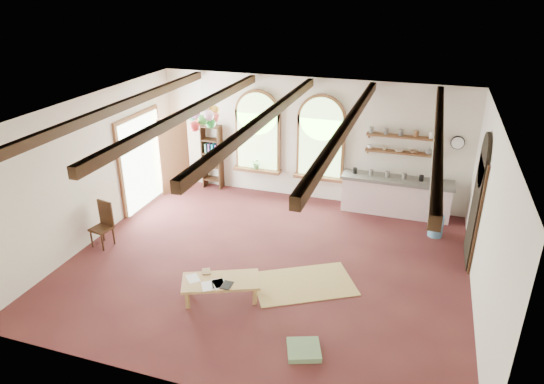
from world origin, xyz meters
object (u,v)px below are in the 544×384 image
at_px(kitchen_counter, 396,196).
at_px(side_chair, 103,233).
at_px(coffee_table, 221,282).
at_px(balloon_cluster, 203,116).

bearing_deg(kitchen_counter, side_chair, -148.65).
bearing_deg(kitchen_counter, coffee_table, -120.37).
height_order(coffee_table, side_chair, side_chair).
xyz_separation_m(coffee_table, side_chair, (-3.25, 0.99, -0.06)).
height_order(kitchen_counter, coffee_table, kitchen_counter).
height_order(side_chair, balloon_cluster, balloon_cluster).
relative_size(coffee_table, balloon_cluster, 1.33).
bearing_deg(side_chair, balloon_cluster, 65.58).
bearing_deg(coffee_table, balloon_cluster, 118.41).
relative_size(kitchen_counter, balloon_cluster, 2.31).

